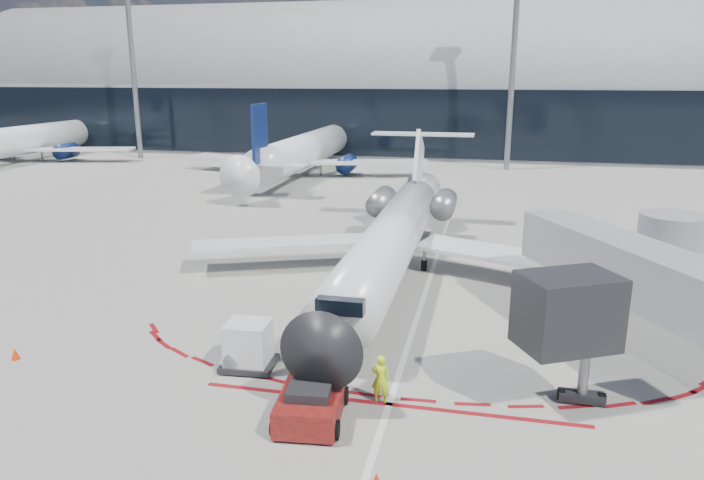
% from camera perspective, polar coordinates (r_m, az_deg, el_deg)
% --- Properties ---
extents(ground, '(260.00, 260.00, 0.00)m').
position_cam_1_polar(ground, '(33.71, 6.55, -5.14)').
color(ground, gray).
rests_on(ground, ground).
extents(apron_centerline, '(0.25, 40.00, 0.01)m').
position_cam_1_polar(apron_centerline, '(35.58, 6.90, -4.05)').
color(apron_centerline, silver).
rests_on(apron_centerline, ground).
extents(apron_stop_bar, '(14.00, 0.25, 0.01)m').
position_cam_1_polar(apron_stop_bar, '(23.30, 3.39, -14.67)').
color(apron_stop_bar, maroon).
rests_on(apron_stop_bar, ground).
extents(terminal_building, '(150.00, 24.15, 24.00)m').
position_cam_1_polar(terminal_building, '(96.60, 10.97, 12.88)').
color(terminal_building, '#979A9C').
rests_on(terminal_building, ground).
extents(jet_bridge, '(10.03, 15.20, 4.90)m').
position_cam_1_polar(jet_bridge, '(30.50, 24.70, -2.66)').
color(jet_bridge, '#9A9CA2').
rests_on(jet_bridge, ground).
extents(light_mast_west, '(0.70, 0.70, 25.00)m').
position_cam_1_polar(light_mast_west, '(92.94, -19.29, 14.72)').
color(light_mast_west, gray).
rests_on(light_mast_west, ground).
extents(light_mast_centre, '(0.70, 0.70, 25.00)m').
position_cam_1_polar(light_mast_centre, '(79.56, 14.42, 15.18)').
color(light_mast_centre, gray).
rests_on(light_mast_centre, ground).
extents(regional_jet, '(24.78, 30.56, 7.65)m').
position_cam_1_polar(regional_jet, '(36.13, 3.89, 0.54)').
color(regional_jet, white).
rests_on(regional_jet, ground).
extents(pushback_tug, '(2.53, 5.33, 1.36)m').
position_cam_1_polar(pushback_tug, '(22.17, -3.75, -14.57)').
color(pushback_tug, '#560C0E').
rests_on(pushback_tug, ground).
extents(ramp_worker, '(0.68, 0.45, 1.83)m').
position_cam_1_polar(ramp_worker, '(23.01, 2.61, -12.49)').
color(ramp_worker, '#D2FD1A').
rests_on(ramp_worker, ground).
extents(uld_container, '(2.18, 1.88, 1.95)m').
position_cam_1_polar(uld_container, '(25.74, -9.39, -9.46)').
color(uld_container, black).
rests_on(uld_container, ground).
extents(safety_cone_left, '(0.36, 0.36, 0.49)m').
position_cam_1_polar(safety_cone_left, '(29.89, -28.29, -9.10)').
color(safety_cone_left, red).
rests_on(safety_cone_left, ground).
extents(safety_cone_right, '(0.32, 0.32, 0.44)m').
position_cam_1_polar(safety_cone_right, '(19.27, 2.24, -20.94)').
color(safety_cone_right, red).
rests_on(safety_cone_right, ground).
extents(bg_airliner_0, '(34.36, 36.38, 11.12)m').
position_cam_1_polar(bg_airliner_0, '(96.75, -27.34, 9.76)').
color(bg_airliner_0, white).
rests_on(bg_airliner_0, ground).
extents(bg_airliner_1, '(33.91, 35.91, 10.97)m').
position_cam_1_polar(bg_airliner_1, '(74.02, -4.36, 10.21)').
color(bg_airliner_1, white).
rests_on(bg_airliner_1, ground).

